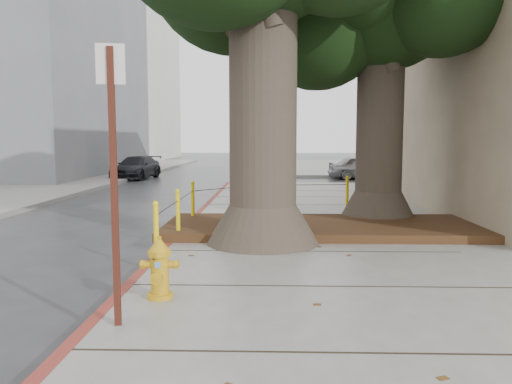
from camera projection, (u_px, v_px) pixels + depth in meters
ground at (283, 297)px, 6.39m from camera, size 140.00×140.00×0.00m
sidewalk_far at (356, 166)px, 36.04m from camera, size 16.00×20.00×0.15m
curb_red at (168, 248)px, 8.93m from camera, size 0.14×26.00×0.16m
planter_bed at (322, 227)px, 10.22m from camera, size 6.40×2.60×0.16m
building_far_grey at (7, 68)px, 28.06m from camera, size 12.00×16.00×12.00m
building_far_white at (106, 86)px, 50.83m from camera, size 12.00×18.00×15.00m
tree_far at (397, 4)px, 11.08m from camera, size 4.50×3.80×7.17m
bollard_ring at (238, 203)px, 10.70m from camera, size 3.79×5.39×0.95m
fire_hydrant at (160, 268)px, 5.86m from camera, size 0.39×0.34×0.74m
signpost at (114, 170)px, 4.88m from camera, size 0.27×0.08×2.78m
car_silver at (363, 167)px, 25.45m from camera, size 3.56×1.55×1.20m
car_red at (430, 167)px, 25.45m from camera, size 3.84×1.46×1.25m
car_dark at (136, 167)px, 25.72m from camera, size 2.07×4.15×1.16m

